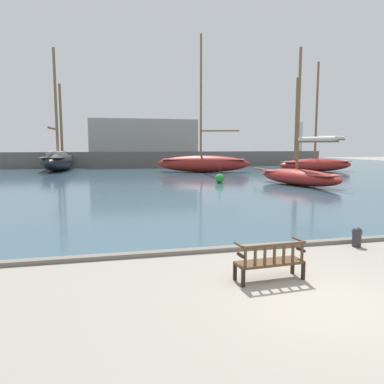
{
  "coord_description": "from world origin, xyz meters",
  "views": [
    {
      "loc": [
        -4.2,
        -6.46,
        3.12
      ],
      "look_at": [
        -0.25,
        10.0,
        1.0
      ],
      "focal_mm": 35.0,
      "sensor_mm": 36.0,
      "label": 1
    }
  ],
  "objects": [
    {
      "name": "sailboat_nearest_starboard",
      "position": [
        6.94,
        34.53,
        1.16
      ],
      "size": [
        10.66,
        5.55,
        15.09
      ],
      "color": "maroon",
      "rests_on": "harbor_water"
    },
    {
      "name": "quay_edge_kerb",
      "position": [
        0.0,
        3.85,
        0.06
      ],
      "size": [
        40.0,
        0.3,
        0.12
      ],
      "primitive_type": "cube",
      "color": "slate",
      "rests_on": "ground"
    },
    {
      "name": "far_breakwater",
      "position": [
        0.78,
        46.94,
        2.19
      ],
      "size": [
        57.36,
        2.4,
        6.76
      ],
      "color": "#66605B",
      "rests_on": "ground"
    },
    {
      "name": "ground_plane",
      "position": [
        0.0,
        0.0,
        0.0
      ],
      "size": [
        160.0,
        160.0,
        0.0
      ],
      "primitive_type": "plane",
      "color": "gray"
    },
    {
      "name": "channel_buoy",
      "position": [
        5.01,
        22.32,
        0.46
      ],
      "size": [
        0.75,
        0.75,
        1.45
      ],
      "color": "green",
      "rests_on": "harbor_water"
    },
    {
      "name": "sailboat_nearest_port",
      "position": [
        10.4,
        19.37,
        0.86
      ],
      "size": [
        4.01,
        9.59,
        10.25
      ],
      "color": "maroon",
      "rests_on": "harbor_water"
    },
    {
      "name": "mooring_bollard",
      "position": [
        3.4,
        3.33,
        0.34
      ],
      "size": [
        0.31,
        0.31,
        0.61
      ],
      "color": "#2D2D33",
      "rests_on": "ground"
    },
    {
      "name": "harbor_water",
      "position": [
        0.0,
        44.0,
        0.04
      ],
      "size": [
        100.0,
        80.0,
        0.08
      ],
      "primitive_type": "cube",
      "color": "#385666",
      "rests_on": "ground"
    },
    {
      "name": "sailboat_mid_starboard",
      "position": [
        19.88,
        32.26,
        1.09
      ],
      "size": [
        9.59,
        2.97,
        12.29
      ],
      "color": "maroon",
      "rests_on": "harbor_water"
    },
    {
      "name": "park_bench",
      "position": [
        -0.49,
        1.25,
        0.47
      ],
      "size": [
        1.63,
        0.62,
        0.92
      ],
      "color": "black",
      "rests_on": "ground"
    },
    {
      "name": "sailboat_mid_port",
      "position": [
        -9.45,
        41.93,
        1.38
      ],
      "size": [
        3.97,
        13.74,
        14.56
      ],
      "color": "black",
      "rests_on": "harbor_water"
    }
  ]
}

